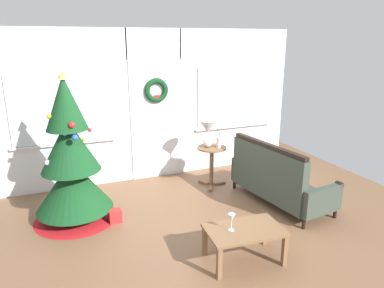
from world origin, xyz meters
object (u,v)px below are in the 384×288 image
(settee_sofa, at_px, (276,180))
(flower_vase, at_px, (219,141))
(wine_glass, at_px, (232,218))
(gift_box, at_px, (115,216))
(side_table, at_px, (212,159))
(table_lamp, at_px, (208,130))
(coffee_table, at_px, (244,233))
(christmas_tree, at_px, (71,166))

(settee_sofa, height_order, flower_vase, flower_vase)
(wine_glass, height_order, gift_box, wine_glass)
(wine_glass, bearing_deg, side_table, 70.22)
(side_table, bearing_deg, flower_vase, -30.96)
(settee_sofa, relative_size, wine_glass, 8.76)
(settee_sofa, bearing_deg, wine_glass, -141.61)
(wine_glass, bearing_deg, settee_sofa, 38.39)
(table_lamp, height_order, flower_vase, table_lamp)
(table_lamp, height_order, gift_box, table_lamp)
(coffee_table, bearing_deg, settee_sofa, 42.55)
(christmas_tree, xyz_separation_m, side_table, (2.21, 0.32, -0.29))
(settee_sofa, bearing_deg, flower_vase, 118.81)
(christmas_tree, relative_size, coffee_table, 2.30)
(christmas_tree, xyz_separation_m, settee_sofa, (2.80, -0.65, -0.39))
(coffee_table, bearing_deg, side_table, 74.32)
(table_lamp, xyz_separation_m, flower_vase, (0.16, -0.10, -0.17))
(side_table, height_order, gift_box, side_table)
(christmas_tree, height_order, gift_box, christmas_tree)
(settee_sofa, xyz_separation_m, gift_box, (-2.32, 0.35, -0.29))
(coffee_table, xyz_separation_m, gift_box, (-1.15, 1.42, -0.25))
(coffee_table, bearing_deg, table_lamp, 76.16)
(settee_sofa, bearing_deg, christmas_tree, 167.01)
(flower_vase, height_order, gift_box, flower_vase)
(christmas_tree, bearing_deg, side_table, 8.20)
(christmas_tree, xyz_separation_m, wine_glass, (1.48, -1.69, -0.24))
(side_table, xyz_separation_m, wine_glass, (-0.72, -2.01, 0.05))
(side_table, relative_size, wine_glass, 3.49)
(flower_vase, xyz_separation_m, gift_box, (-1.83, -0.55, -0.71))
(side_table, xyz_separation_m, coffee_table, (-0.57, -2.04, -0.15))
(side_table, xyz_separation_m, table_lamp, (-0.06, 0.04, 0.48))
(side_table, bearing_deg, gift_box, -160.44)
(side_table, bearing_deg, table_lamp, 146.31)
(table_lamp, bearing_deg, flower_vase, -32.01)
(table_lamp, relative_size, coffee_table, 0.50)
(settee_sofa, bearing_deg, side_table, 121.78)
(gift_box, bearing_deg, settee_sofa, -8.59)
(christmas_tree, bearing_deg, wine_glass, -48.78)
(settee_sofa, relative_size, table_lamp, 3.88)
(side_table, relative_size, gift_box, 4.09)
(side_table, height_order, table_lamp, table_lamp)
(settee_sofa, height_order, gift_box, settee_sofa)
(christmas_tree, xyz_separation_m, table_lamp, (2.15, 0.36, 0.20))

